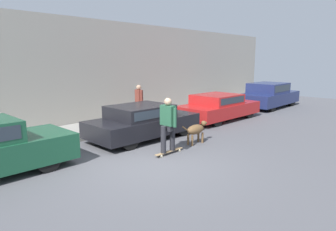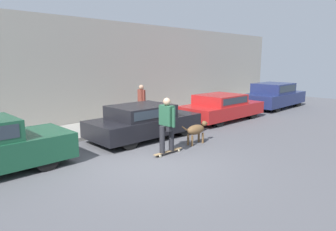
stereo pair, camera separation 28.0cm
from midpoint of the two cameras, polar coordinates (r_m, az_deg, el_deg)
ground_plane at (r=7.93m, az=-3.97°, el=-9.21°), size 36.00×36.00×0.00m
back_wall at (r=12.40m, az=-22.67°, el=7.43°), size 32.00×0.30×4.36m
sidewalk_curb at (r=11.49m, az=-19.22°, el=-3.25°), size 30.00×2.33×0.11m
parked_car_1 at (r=10.36m, az=-5.57°, el=-1.21°), size 3.98×1.84×1.17m
parked_car_2 at (r=13.73m, az=9.01°, el=1.59°), size 4.18×1.92×1.16m
parked_car_3 at (r=18.08m, az=18.24°, el=3.64°), size 4.38×1.88×1.40m
dog at (r=9.68m, az=4.54°, el=-2.72°), size 1.17×0.34×0.70m
skateboarder at (r=8.46m, az=-0.90°, el=-1.40°), size 2.31×0.62×1.64m
pedestrian_with_bag at (r=13.03m, az=-6.12°, el=2.84°), size 0.29×0.65×1.52m
fire_hydrant at (r=12.62m, az=-0.11°, el=0.03°), size 0.18×0.18×0.72m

